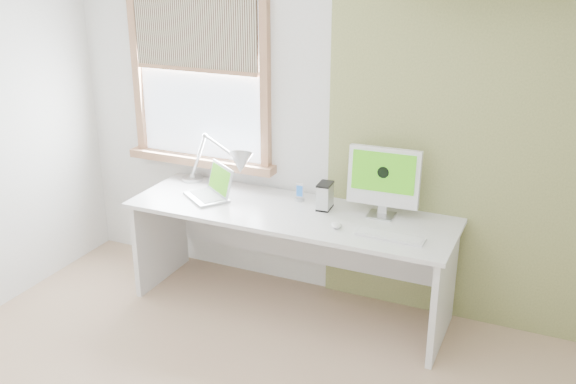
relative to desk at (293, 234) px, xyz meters
The scene contains 11 objects.
room 1.64m from the desk, 84.66° to the right, with size 4.04×3.54×2.64m.
accent_wall 1.40m from the desk, 14.68° to the left, with size 2.00×0.02×2.60m, color olive.
window 1.36m from the desk, 162.59° to the left, with size 1.20×0.14×1.42m.
desk is the anchor object (origin of this frame).
desk_lamp 0.68m from the desk, 167.09° to the left, with size 0.66×0.31×0.38m.
laptop 0.65m from the desk, behind, with size 0.41×0.39×0.22m.
phone_dock 0.27m from the desk, 95.24° to the left, with size 0.07×0.07×0.12m.
external_drive 0.35m from the desk, 19.46° to the left, with size 0.10×0.14×0.18m.
imac 0.74m from the desk, 11.46° to the left, with size 0.47×0.16×0.46m.
keyboard 0.78m from the desk, 15.46° to the right, with size 0.42×0.13×0.02m.
mouse 0.47m from the desk, 26.37° to the right, with size 0.06×0.10×0.03m, color white.
Camera 1 is at (1.49, -2.28, 2.39)m, focal length 40.83 mm.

